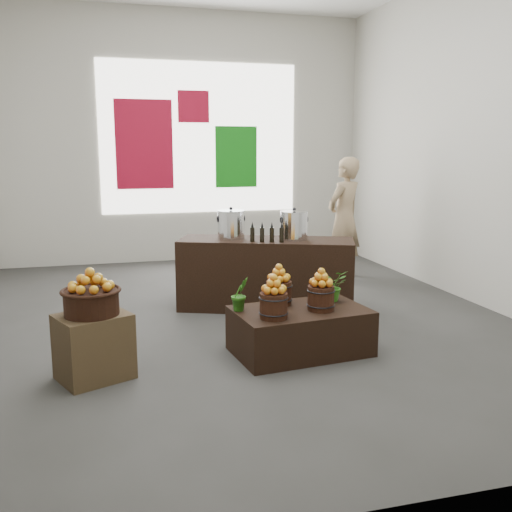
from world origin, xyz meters
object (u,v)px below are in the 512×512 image
object	(u,v)px
stock_pot_left	(231,225)
shopper	(344,218)
display_table	(300,331)
stock_pot_center	(294,226)
crate	(94,347)
counter	(266,274)
wicker_basket	(91,303)

from	to	relation	value
stock_pot_left	shopper	distance (m)	2.23
display_table	stock_pot_center	distance (m)	1.64
crate	counter	distance (m)	2.53
shopper	stock_pot_left	bearing A→B (deg)	-0.52
stock_pot_center	shopper	distance (m)	1.88
shopper	wicker_basket	bearing A→B (deg)	8.97
display_table	shopper	size ratio (longest dim) A/B	0.69
wicker_basket	stock_pot_left	xyz separation A→B (m)	(1.54, 1.79, 0.33)
stock_pot_center	display_table	bearing A→B (deg)	-106.28
display_table	shopper	distance (m)	3.32
crate	stock_pot_left	bearing A→B (deg)	49.31
stock_pot_left	shopper	bearing A→B (deg)	30.87
crate	stock_pot_center	bearing A→B (deg)	34.56
crate	shopper	xyz separation A→B (m)	(3.46, 2.94, 0.59)
crate	shopper	bearing A→B (deg)	40.35
crate	stock_pot_left	world-z (taller)	stock_pot_left
counter	shopper	xyz separation A→B (m)	(1.54, 1.30, 0.45)
counter	shopper	bearing A→B (deg)	61.79
stock_pot_center	shopper	size ratio (longest dim) A/B	0.18
shopper	stock_pot_center	bearing A→B (deg)	17.26
crate	display_table	bearing A→B (deg)	4.05
counter	wicker_basket	bearing A→B (deg)	-117.79
crate	wicker_basket	xyz separation A→B (m)	(0.00, 0.00, 0.37)
crate	stock_pot_center	xyz separation A→B (m)	(2.21, 1.52, 0.70)
stock_pot_left	stock_pot_center	xyz separation A→B (m)	(0.67, -0.27, 0.00)
wicker_basket	counter	world-z (taller)	counter
crate	shopper	size ratio (longest dim) A/B	0.31
display_table	counter	xyz separation A→B (m)	(0.11, 1.51, 0.20)
display_table	stock_pot_center	bearing A→B (deg)	67.09
counter	stock_pot_left	xyz separation A→B (m)	(-0.38, 0.15, 0.56)
stock_pot_left	shopper	size ratio (longest dim) A/B	0.18
display_table	stock_pot_left	bearing A→B (deg)	92.41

